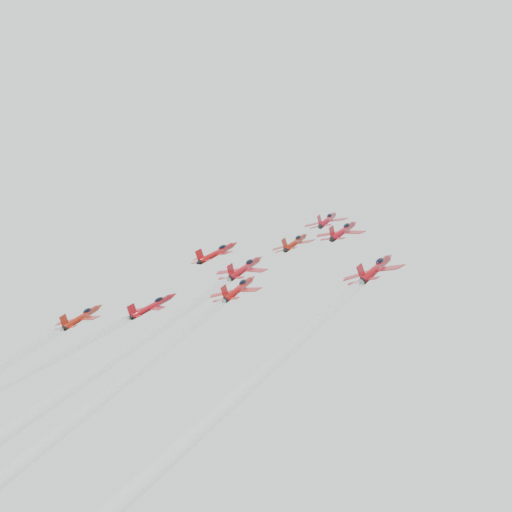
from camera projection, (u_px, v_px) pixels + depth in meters
The scene contains 7 objects.
jet_lead at pixel (328, 220), 150.38m from camera, with size 9.69×12.40×7.89m.
jet_row2_left at pixel (217, 253), 151.23m from camera, with size 10.50×13.44×8.55m.
jet_row2_center at pixel (296, 242), 136.12m from camera, with size 9.00×11.52×7.33m.
jet_row2_right at pixel (343, 231), 133.17m from camera, with size 9.75×12.47×7.94m.
jet_center at pixel (48, 394), 86.43m from camera, with size 9.99×94.09×56.12m.
jet_rear_right at pixel (33, 429), 75.73m from camera, with size 9.02×84.93×50.65m.
jet_rear_farright at pixel (196, 434), 61.57m from camera, with size 9.34×87.94×52.45m.
Camera 1 is at (70.74, -102.38, 97.84)m, focal length 50.00 mm.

